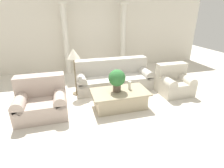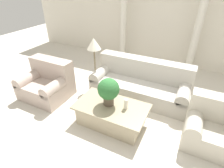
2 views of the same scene
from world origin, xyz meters
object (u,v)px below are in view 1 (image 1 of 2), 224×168
at_px(floor_lamp, 74,56).
at_px(coffee_table, 120,99).
at_px(sofa_long, 113,77).
at_px(armchair, 174,82).
at_px(loveseat, 42,100).
at_px(potted_plant, 117,79).

bearing_deg(floor_lamp, coffee_table, -46.33).
relative_size(sofa_long, armchair, 2.57).
xyz_separation_m(loveseat, armchair, (3.70, 0.17, -0.01)).
height_order(potted_plant, floor_lamp, floor_lamp).
bearing_deg(armchair, coffee_table, -168.64).
relative_size(coffee_table, armchair, 1.56).
bearing_deg(coffee_table, armchair, 11.36).
bearing_deg(sofa_long, armchair, -28.26).
bearing_deg(coffee_table, potted_plant, 161.83).
xyz_separation_m(loveseat, coffee_table, (1.89, -0.19, -0.14)).
xyz_separation_m(coffee_table, armchair, (1.81, 0.36, 0.13)).
xyz_separation_m(sofa_long, coffee_table, (-0.18, -1.24, -0.13)).
bearing_deg(potted_plant, coffee_table, -18.17).
relative_size(sofa_long, loveseat, 2.07).
bearing_deg(potted_plant, armchair, 10.23).
distance_m(loveseat, potted_plant, 1.87).
bearing_deg(loveseat, floor_lamp, 44.85).
height_order(coffee_table, armchair, armchair).
xyz_separation_m(potted_plant, floor_lamp, (-0.94, 1.04, 0.38)).
distance_m(sofa_long, floor_lamp, 1.45).
bearing_deg(sofa_long, floor_lamp, -171.47).
bearing_deg(armchair, floor_lamp, 166.14).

